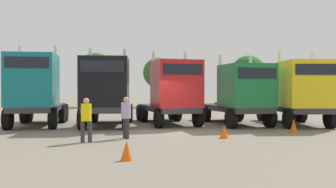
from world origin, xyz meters
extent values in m
plane|color=gray|center=(0.00, 0.00, 0.00)|extent=(200.00, 200.00, 0.00)
cube|color=#333338|center=(-7.29, 3.34, 1.00)|extent=(3.07, 6.01, 0.30)
cube|color=#14727A|center=(-7.03, 1.70, 2.52)|extent=(2.75, 2.77, 2.74)
cube|color=black|center=(-6.83, 0.49, 3.37)|extent=(2.08, 0.37, 0.55)
cylinder|color=silver|center=(-6.30, 3.20, 2.82)|extent=(0.21, 0.21, 3.34)
cylinder|color=silver|center=(-8.18, 2.90, 2.82)|extent=(0.21, 0.21, 3.34)
cylinder|color=#333338|center=(-7.48, 4.59, 1.21)|extent=(1.26, 1.26, 0.12)
cylinder|color=black|center=(-5.86, 1.37, 0.55)|extent=(0.52, 1.14, 1.10)
cylinder|color=black|center=(-8.03, 1.02, 0.55)|extent=(0.52, 1.14, 1.10)
cylinder|color=black|center=(-6.40, 4.77, 0.55)|extent=(0.52, 1.14, 1.10)
cylinder|color=black|center=(-8.57, 4.42, 0.55)|extent=(0.52, 1.14, 1.10)
cylinder|color=black|center=(-6.57, 5.85, 0.55)|extent=(0.52, 1.14, 1.10)
cylinder|color=black|center=(-8.74, 5.51, 0.55)|extent=(0.52, 1.14, 1.10)
cube|color=#333338|center=(-3.34, 3.39, 1.01)|extent=(2.64, 6.10, 0.30)
cube|color=black|center=(-3.21, 1.63, 2.43)|extent=(2.57, 2.58, 2.54)
cube|color=black|center=(-3.12, 0.41, 3.17)|extent=(2.10, 0.20, 0.55)
cylinder|color=silver|center=(-2.37, 3.05, 2.73)|extent=(0.19, 0.19, 3.14)
cylinder|color=silver|center=(-4.26, 2.90, 2.73)|extent=(0.19, 0.19, 3.14)
cylinder|color=#333338|center=(-3.44, 4.70, 1.22)|extent=(1.18, 1.18, 0.12)
cylinder|color=black|center=(-2.08, 1.21, 0.55)|extent=(0.43, 1.13, 1.11)
cylinder|color=black|center=(-4.27, 1.04, 0.55)|extent=(0.43, 1.13, 1.11)
cylinder|color=black|center=(-2.35, 4.84, 0.55)|extent=(0.43, 1.13, 1.11)
cylinder|color=black|center=(-4.54, 4.68, 0.55)|extent=(0.43, 1.13, 1.11)
cylinder|color=black|center=(-2.43, 5.94, 0.55)|extent=(0.43, 1.13, 1.11)
cylinder|color=black|center=(-4.63, 5.78, 0.55)|extent=(0.43, 1.13, 1.11)
cube|color=#333338|center=(-0.04, 4.41, 0.91)|extent=(3.84, 6.42, 0.30)
cube|color=red|center=(0.50, 2.60, 2.34)|extent=(2.95, 2.86, 2.54)
cube|color=black|center=(0.83, 1.49, 3.08)|extent=(2.02, 0.64, 0.55)
cylinder|color=silver|center=(1.05, 4.10, 2.64)|extent=(0.22, 0.22, 3.14)
cylinder|color=silver|center=(-0.77, 3.55, 2.64)|extent=(0.22, 0.22, 3.14)
cylinder|color=#333338|center=(-0.42, 5.68, 1.12)|extent=(1.37, 1.37, 0.12)
cylinder|color=black|center=(1.68, 2.50, 0.51)|extent=(0.63, 1.07, 1.01)
cylinder|color=black|center=(-0.43, 1.87, 0.51)|extent=(0.63, 1.07, 1.01)
cylinder|color=black|center=(0.61, 6.08, 0.51)|extent=(0.63, 1.07, 1.01)
cylinder|color=black|center=(-1.50, 5.45, 0.51)|extent=(0.63, 1.07, 1.01)
cylinder|color=black|center=(0.29, 7.13, 0.51)|extent=(0.63, 1.07, 1.01)
cylinder|color=black|center=(-1.82, 6.50, 0.51)|extent=(0.63, 1.07, 1.01)
cube|color=#333338|center=(3.84, 4.30, 0.94)|extent=(3.63, 6.65, 0.30)
cube|color=#197238|center=(4.29, 2.47, 2.24)|extent=(2.93, 3.04, 2.30)
cube|color=black|center=(4.59, 1.22, 2.86)|extent=(2.05, 0.54, 0.55)
cylinder|color=silver|center=(4.87, 4.07, 2.54)|extent=(0.22, 0.22, 2.90)
cylinder|color=silver|center=(3.03, 3.62, 2.54)|extent=(0.22, 0.22, 2.90)
cylinder|color=#333338|center=(3.51, 5.65, 1.15)|extent=(1.33, 1.33, 0.12)
cylinder|color=black|center=(5.49, 2.18, 0.52)|extent=(0.59, 1.09, 1.04)
cylinder|color=black|center=(3.35, 1.65, 0.52)|extent=(0.59, 1.09, 1.04)
cylinder|color=black|center=(4.54, 6.07, 0.52)|extent=(0.59, 1.09, 1.04)
cylinder|color=black|center=(2.40, 5.55, 0.52)|extent=(0.59, 1.09, 1.04)
cylinder|color=black|center=(4.28, 7.14, 0.52)|extent=(0.59, 1.09, 1.04)
cylinder|color=black|center=(2.14, 6.62, 0.52)|extent=(0.59, 1.09, 1.04)
cube|color=#333338|center=(7.32, 3.99, 0.94)|extent=(2.50, 6.06, 0.30)
cube|color=yellow|center=(7.41, 2.18, 2.33)|extent=(2.52, 2.47, 2.48)
cube|color=black|center=(7.47, 0.99, 3.04)|extent=(2.10, 0.15, 0.55)
cylinder|color=silver|center=(8.29, 3.55, 2.63)|extent=(0.19, 0.19, 3.08)
cylinder|color=silver|center=(6.39, 3.46, 2.63)|extent=(0.19, 0.19, 3.08)
cylinder|color=#333338|center=(7.25, 5.30, 1.15)|extent=(1.15, 1.15, 0.12)
cylinder|color=black|center=(8.53, 1.77, 0.52)|extent=(0.40, 1.05, 1.04)
cylinder|color=black|center=(6.33, 1.66, 0.52)|extent=(0.40, 1.05, 1.04)
cylinder|color=black|center=(8.34, 5.42, 0.52)|extent=(0.40, 1.05, 1.04)
cylinder|color=black|center=(6.15, 5.31, 0.52)|extent=(0.40, 1.05, 1.04)
cylinder|color=black|center=(8.29, 6.52, 0.52)|extent=(0.40, 1.05, 1.04)
cylinder|color=black|center=(6.09, 6.41, 0.52)|extent=(0.40, 1.05, 1.04)
cylinder|color=#343434|center=(-3.20, -3.19, 0.42)|extent=(0.17, 0.17, 0.84)
cylinder|color=#343434|center=(-2.92, -3.17, 0.42)|extent=(0.17, 0.17, 0.84)
cylinder|color=yellow|center=(-3.06, -3.18, 1.17)|extent=(0.43, 0.43, 0.66)
sphere|color=tan|center=(-3.06, -3.18, 1.61)|extent=(0.23, 0.23, 0.23)
cylinder|color=#2C2C2C|center=(-1.72, -1.97, 0.42)|extent=(0.22, 0.22, 0.84)
cylinder|color=#2C2C2C|center=(-1.59, -2.22, 0.42)|extent=(0.22, 0.22, 0.84)
cylinder|color=#BA95CB|center=(-1.65, -2.09, 1.18)|extent=(0.54, 0.54, 0.67)
sphere|color=tan|center=(-1.65, -2.09, 1.63)|extent=(0.23, 0.23, 0.23)
cone|color=#F2590C|center=(6.01, -0.05, 0.32)|extent=(0.36, 0.36, 0.65)
cone|color=#F2590C|center=(-1.06, -6.64, 0.29)|extent=(0.36, 0.36, 0.58)
cone|color=#F2590C|center=(2.45, -1.95, 0.28)|extent=(0.36, 0.36, 0.57)
cylinder|color=#4C3823|center=(-8.30, 23.60, 1.22)|extent=(0.36, 0.36, 2.44)
sphere|color=#286023|center=(-8.30, 23.60, 4.07)|extent=(4.09, 4.09, 4.09)
cylinder|color=#4C3823|center=(-1.29, 23.75, 1.25)|extent=(0.36, 0.36, 2.51)
sphere|color=#286023|center=(-1.29, 23.75, 3.86)|extent=(3.40, 3.40, 3.40)
cylinder|color=#4C3823|center=(8.10, 19.88, 1.10)|extent=(0.36, 0.36, 2.20)
sphere|color=#286023|center=(8.10, 19.88, 3.64)|extent=(3.62, 3.62, 3.62)
camera|label=1|loc=(0.25, -17.11, 2.10)|focal=38.65mm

